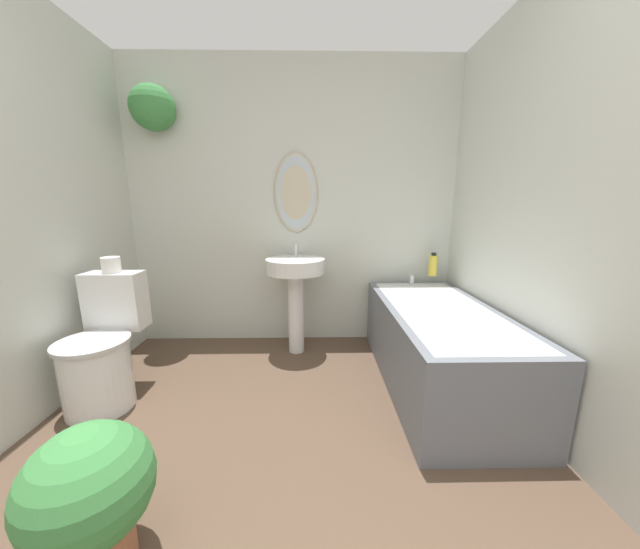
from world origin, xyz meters
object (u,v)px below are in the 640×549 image
bathtub (438,344)px  toilet_paper_roll (111,265)px  toilet (103,353)px  shampoo_bottle (433,265)px  pedestal_sink (296,281)px  potted_plant (91,493)px

bathtub → toilet_paper_roll: 2.21m
toilet → shampoo_bottle: shampoo_bottle is taller
toilet → toilet_paper_roll: 0.55m
pedestal_sink → toilet_paper_roll: bearing=-156.5°
bathtub → toilet_paper_roll: toilet_paper_roll is taller
toilet → shampoo_bottle: (2.32, 0.83, 0.39)m
shampoo_bottle → potted_plant: size_ratio=0.37×
toilet_paper_roll → pedestal_sink: bearing=23.5°
toilet → bathtub: bearing=4.6°
toilet → potted_plant: (0.57, -0.97, -0.02)m
toilet → shampoo_bottle: size_ratio=4.02×
toilet → bathtub: size_ratio=0.53×
bathtub → shampoo_bottle: 0.81m
potted_plant → toilet_paper_roll: size_ratio=4.78×
shampoo_bottle → potted_plant: shampoo_bottle is taller
bathtub → potted_plant: bathtub is taller
pedestal_sink → toilet_paper_roll: (-1.15, -0.50, 0.23)m
toilet → shampoo_bottle: 2.50m
shampoo_bottle → pedestal_sink: bearing=-173.3°
pedestal_sink → shampoo_bottle: (1.17, 0.14, 0.10)m
potted_plant → bathtub: bearing=36.1°
toilet → potted_plant: size_ratio=1.50×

